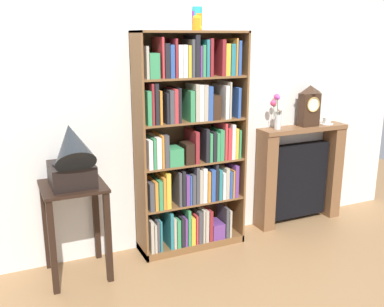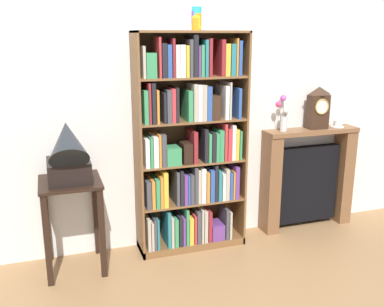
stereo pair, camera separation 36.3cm
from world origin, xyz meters
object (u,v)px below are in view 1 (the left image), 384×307
side_table_left (75,211)px  flower_vase (277,112)px  cup_stack (197,19)px  mantel_clock (309,106)px  gramophone (72,157)px  teacup_with_saucer (327,121)px  bookshelf (190,150)px  fireplace_mantel (299,175)px

side_table_left → flower_vase: (1.86, 0.12, 0.60)m
cup_stack → mantel_clock: size_ratio=0.45×
side_table_left → mantel_clock: size_ratio=1.90×
side_table_left → mantel_clock: bearing=3.1°
gramophone → teacup_with_saucer: gramophone is taller
gramophone → bookshelf: bearing=8.3°
flower_vase → teacup_with_saucer: 0.60m
gramophone → cup_stack: bearing=6.0°
side_table_left → gramophone: bearing=-90.0°
side_table_left → fireplace_mantel: size_ratio=0.76×
bookshelf → teacup_with_saucer: 1.47m
side_table_left → mantel_clock: mantel_clock is taller
side_table_left → gramophone: size_ratio=1.33×
gramophone → teacup_with_saucer: size_ratio=4.33×
side_table_left → cup_stack: bearing=2.2°
cup_stack → mantel_clock: bearing=3.9°
cup_stack → side_table_left: 1.72m
gramophone → fireplace_mantel: (2.16, 0.21, -0.48)m
fireplace_mantel → mantel_clock: mantel_clock is taller
flower_vase → teacup_with_saucer: bearing=-0.0°
fireplace_mantel → teacup_with_saucer: (0.28, -0.02, 0.51)m
bookshelf → side_table_left: 1.04m
cup_stack → fireplace_mantel: bearing=5.0°
bookshelf → fireplace_mantel: bearing=3.0°
side_table_left → mantel_clock: (2.22, 0.12, 0.63)m
bookshelf → fireplace_mantel: bookshelf is taller
bookshelf → cup_stack: bearing=-42.3°
teacup_with_saucer → gramophone: bearing=-175.5°
fireplace_mantel → side_table_left: bearing=-176.3°
cup_stack → flower_vase: 1.16m
cup_stack → teacup_with_saucer: 1.70m
fireplace_mantel → flower_vase: 0.71m
bookshelf → teacup_with_saucer: bearing=1.9°
gramophone → teacup_with_saucer: 2.45m
bookshelf → cup_stack: size_ratio=10.43×
flower_vase → teacup_with_saucer: flower_vase is taller
bookshelf → side_table_left: bearing=-175.5°
mantel_clock → flower_vase: size_ratio=1.21×
gramophone → fireplace_mantel: bearing=5.5°
mantel_clock → cup_stack: bearing=-176.1°
mantel_clock → flower_vase: mantel_clock is taller
bookshelf → gramophone: 0.99m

